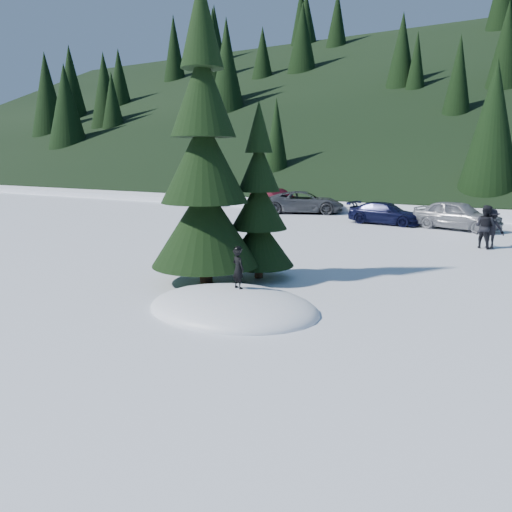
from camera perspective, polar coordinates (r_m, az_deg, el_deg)
The scene contains 13 objects.
ground at distance 12.48m, azimuth -2.64°, elevation -6.11°, with size 200.00×200.00×0.00m, color white.
snow_mound at distance 12.48m, azimuth -2.64°, elevation -6.11°, with size 4.48×3.52×0.96m, color white.
forest_hillside at distance 64.79m, azimuth 26.76°, elevation 17.84°, with size 200.00×60.00×25.00m, color black, non-canonical shape.
spruce_tall at distance 14.67m, azimuth -5.95°, elevation 9.61°, with size 3.20×3.20×8.60m.
spruce_short at distance 15.34m, azimuth 0.32°, elevation 5.18°, with size 2.20×2.20×5.37m.
child_skier at distance 12.47m, azimuth -2.05°, elevation -1.45°, with size 0.37×0.24×1.01m, color black.
adult_0 at distance 22.71m, azimuth 24.71°, elevation 3.05°, with size 0.87×0.68×1.80m, color black.
adult_2 at distance 22.94m, azimuth 25.26°, elevation 2.87°, with size 1.05×0.61×1.63m, color black.
car_0 at distance 40.23m, azimuth -5.75°, elevation 6.86°, with size 1.69×4.21×1.43m, color black.
car_1 at distance 36.67m, azimuth 2.20°, elevation 6.52°, with size 1.55×4.46×1.47m, color #400B15.
car_2 at distance 34.11m, azimuth 5.51°, elevation 6.14°, with size 2.46×5.34×1.48m, color #434549.
car_3 at distance 29.23m, azimuth 14.57°, elevation 4.74°, with size 1.71×4.21×1.22m, color black.
car_4 at distance 28.13m, azimuth 21.98°, elevation 4.35°, with size 1.79×4.45×1.52m, color gray.
Camera 1 is at (6.73, -9.83, 3.71)m, focal length 35.00 mm.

